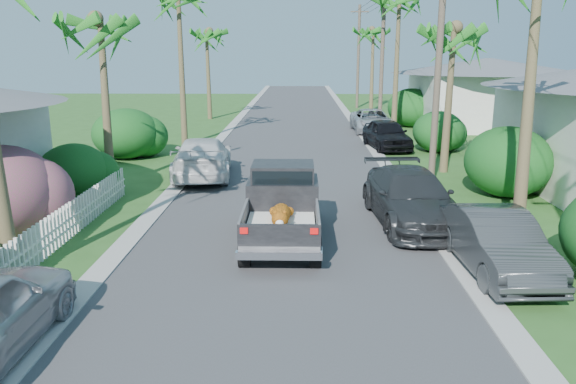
{
  "coord_description": "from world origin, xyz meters",
  "views": [
    {
      "loc": [
        0.39,
        -8.75,
        5.08
      ],
      "look_at": [
        0.08,
        5.82,
        1.4
      ],
      "focal_mm": 35.0,
      "sensor_mm": 36.0,
      "label": 1
    }
  ],
  "objects_px": {
    "parked_car_rd": "(372,121)",
    "palm_r_d": "(374,30)",
    "parked_car_rm": "(411,198)",
    "utility_pole_d": "(358,56)",
    "parked_car_lf": "(202,158)",
    "utility_pole_b": "(439,64)",
    "parked_car_rf": "(387,134)",
    "utility_pole_c": "(382,58)",
    "palm_l_d": "(207,32)",
    "palm_l_b": "(99,20)",
    "pickup_truck": "(283,203)",
    "palm_r_b": "(454,28)",
    "parked_car_rn": "(496,243)",
    "house_right_far": "(486,96)"
  },
  "relations": [
    {
      "from": "utility_pole_c",
      "to": "palm_r_d",
      "type": "bearing_deg",
      "value": 85.71
    },
    {
      "from": "parked_car_rm",
      "to": "palm_l_d",
      "type": "distance_m",
      "value": 28.88
    },
    {
      "from": "palm_r_b",
      "to": "palm_r_d",
      "type": "bearing_deg",
      "value": 90.23
    },
    {
      "from": "parked_car_rd",
      "to": "palm_r_d",
      "type": "xyz_separation_m",
      "value": [
        1.5,
        12.91,
        6.02
      ]
    },
    {
      "from": "parked_car_rm",
      "to": "utility_pole_d",
      "type": "distance_m",
      "value": 35.67
    },
    {
      "from": "parked_car_rf",
      "to": "palm_r_d",
      "type": "relative_size",
      "value": 0.57
    },
    {
      "from": "parked_car_rn",
      "to": "parked_car_rm",
      "type": "bearing_deg",
      "value": 105.65
    },
    {
      "from": "parked_car_rm",
      "to": "utility_pole_d",
      "type": "height_order",
      "value": "utility_pole_d"
    },
    {
      "from": "palm_l_b",
      "to": "palm_r_b",
      "type": "distance_m",
      "value": 13.73
    },
    {
      "from": "pickup_truck",
      "to": "utility_pole_c",
      "type": "relative_size",
      "value": 0.57
    },
    {
      "from": "palm_l_d",
      "to": "utility_pole_c",
      "type": "xyz_separation_m",
      "value": [
        12.1,
        -6.0,
        -1.84
      ]
    },
    {
      "from": "parked_car_rn",
      "to": "pickup_truck",
      "type": "bearing_deg",
      "value": 151.83
    },
    {
      "from": "parked_car_rn",
      "to": "parked_car_rm",
      "type": "xyz_separation_m",
      "value": [
        -1.27,
        3.83,
        0.07
      ]
    },
    {
      "from": "parked_car_rd",
      "to": "house_right_far",
      "type": "relative_size",
      "value": 0.58
    },
    {
      "from": "utility_pole_b",
      "to": "parked_car_lf",
      "type": "bearing_deg",
      "value": 175.04
    },
    {
      "from": "pickup_truck",
      "to": "parked_car_rn",
      "type": "relative_size",
      "value": 1.17
    },
    {
      "from": "parked_car_rd",
      "to": "parked_car_rf",
      "type": "bearing_deg",
      "value": -91.61
    },
    {
      "from": "parked_car_rn",
      "to": "utility_pole_b",
      "type": "relative_size",
      "value": 0.49
    },
    {
      "from": "utility_pole_c",
      "to": "palm_r_b",
      "type": "bearing_deg",
      "value": -85.6
    },
    {
      "from": "parked_car_rd",
      "to": "palm_r_d",
      "type": "height_order",
      "value": "palm_r_d"
    },
    {
      "from": "palm_r_d",
      "to": "utility_pole_c",
      "type": "bearing_deg",
      "value": -94.29
    },
    {
      "from": "palm_r_b",
      "to": "pickup_truck",
      "type": "bearing_deg",
      "value": -127.09
    },
    {
      "from": "parked_car_rn",
      "to": "palm_r_b",
      "type": "xyz_separation_m",
      "value": [
        1.6,
        11.25,
        5.23
      ]
    },
    {
      "from": "palm_l_b",
      "to": "utility_pole_d",
      "type": "distance_m",
      "value": 33.42
    },
    {
      "from": "house_right_far",
      "to": "utility_pole_d",
      "type": "xyz_separation_m",
      "value": [
        -7.4,
        13.0,
        2.48
      ]
    },
    {
      "from": "utility_pole_c",
      "to": "utility_pole_d",
      "type": "bearing_deg",
      "value": 90.0
    },
    {
      "from": "parked_car_rn",
      "to": "palm_l_d",
      "type": "bearing_deg",
      "value": 108.13
    },
    {
      "from": "parked_car_lf",
      "to": "house_right_far",
      "type": "relative_size",
      "value": 0.62
    },
    {
      "from": "palm_r_d",
      "to": "house_right_far",
      "type": "bearing_deg",
      "value": -56.98
    },
    {
      "from": "palm_l_d",
      "to": "utility_pole_c",
      "type": "relative_size",
      "value": 0.86
    },
    {
      "from": "parked_car_rn",
      "to": "palm_r_b",
      "type": "relative_size",
      "value": 0.61
    },
    {
      "from": "parked_car_rf",
      "to": "palm_l_d",
      "type": "xyz_separation_m",
      "value": [
        -11.5,
        13.11,
        5.67
      ]
    },
    {
      "from": "pickup_truck",
      "to": "utility_pole_b",
      "type": "height_order",
      "value": "utility_pole_b"
    },
    {
      "from": "house_right_far",
      "to": "utility_pole_c",
      "type": "xyz_separation_m",
      "value": [
        -7.4,
        -2.0,
        2.48
      ]
    },
    {
      "from": "palm_r_b",
      "to": "utility_pole_b",
      "type": "distance_m",
      "value": 2.61
    },
    {
      "from": "parked_car_rd",
      "to": "palm_r_b",
      "type": "relative_size",
      "value": 0.72
    },
    {
      "from": "utility_pole_b",
      "to": "house_right_far",
      "type": "bearing_deg",
      "value": 66.48
    },
    {
      "from": "parked_car_rf",
      "to": "parked_car_rd",
      "type": "height_order",
      "value": "parked_car_rf"
    },
    {
      "from": "parked_car_rm",
      "to": "parked_car_rd",
      "type": "relative_size",
      "value": 1.05
    },
    {
      "from": "parked_car_rf",
      "to": "parked_car_rd",
      "type": "distance_m",
      "value": 6.2
    },
    {
      "from": "palm_l_b",
      "to": "house_right_far",
      "type": "xyz_separation_m",
      "value": [
        19.8,
        18.0,
        -4.03
      ]
    },
    {
      "from": "palm_l_d",
      "to": "utility_pole_d",
      "type": "xyz_separation_m",
      "value": [
        12.1,
        9.0,
        -1.84
      ]
    },
    {
      "from": "pickup_truck",
      "to": "utility_pole_b",
      "type": "bearing_deg",
      "value": 50.28
    },
    {
      "from": "parked_car_lf",
      "to": "palm_l_b",
      "type": "distance_m",
      "value": 6.48
    },
    {
      "from": "parked_car_rf",
      "to": "utility_pole_c",
      "type": "bearing_deg",
      "value": 77.4
    },
    {
      "from": "palm_r_d",
      "to": "utility_pole_d",
      "type": "distance_m",
      "value": 3.79
    },
    {
      "from": "parked_car_rn",
      "to": "utility_pole_c",
      "type": "bearing_deg",
      "value": 85.9
    },
    {
      "from": "parked_car_lf",
      "to": "palm_l_d",
      "type": "relative_size",
      "value": 0.73
    },
    {
      "from": "pickup_truck",
      "to": "parked_car_rd",
      "type": "distance_m",
      "value": 21.53
    },
    {
      "from": "parked_car_lf",
      "to": "utility_pole_b",
      "type": "bearing_deg",
      "value": 168.88
    }
  ]
}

